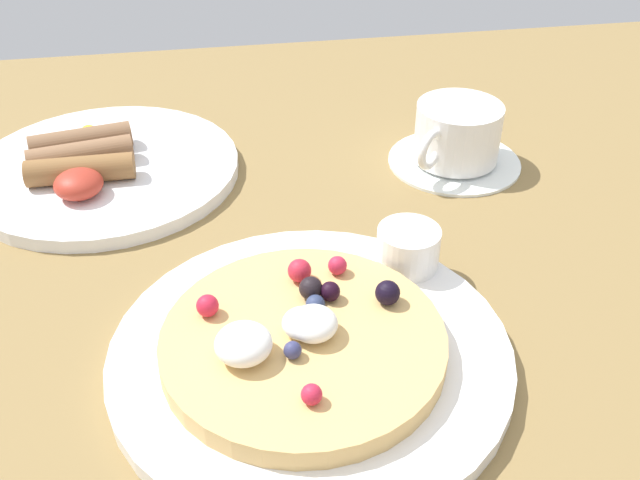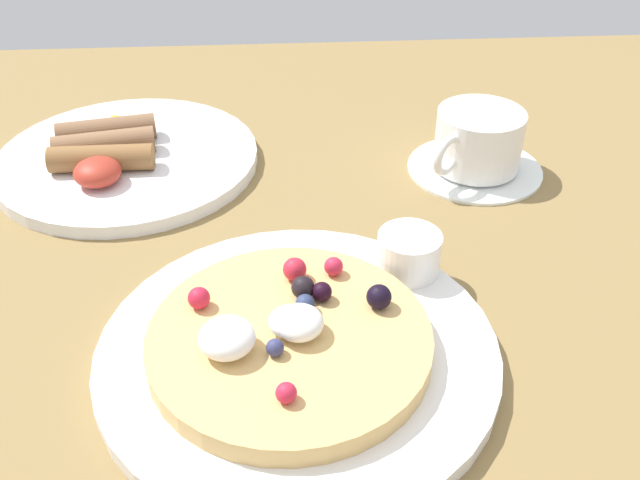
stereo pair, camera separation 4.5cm
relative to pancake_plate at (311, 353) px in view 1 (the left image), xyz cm
name	(u,v)px [view 1 (the left image)]	position (x,y,z in cm)	size (l,w,h in cm)	color
ground_plane	(249,343)	(-4.03, 4.05, -2.18)	(169.86, 114.26, 3.00)	olive
pancake_plate	(311,353)	(0.00, 0.00, 0.00)	(27.85, 27.85, 1.36)	white
pancake_with_berries	(302,340)	(-0.66, -0.39, 1.74)	(19.35, 19.35, 3.88)	#DBAF68
syrup_ramekin	(408,247)	(8.94, 7.82, 2.38)	(4.94, 4.94, 3.30)	white
breakfast_plate	(106,170)	(-15.89, 28.32, -0.02)	(25.89, 25.89, 1.32)	white
fried_breakfast	(81,158)	(-17.80, 27.74, 1.80)	(10.42, 15.39, 2.73)	brown
coffee_saucer	(454,160)	(18.64, 25.04, -0.37)	(13.28, 13.28, 0.62)	white
coffee_cup	(457,132)	(18.53, 24.94, 2.88)	(9.79, 9.39, 5.67)	white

